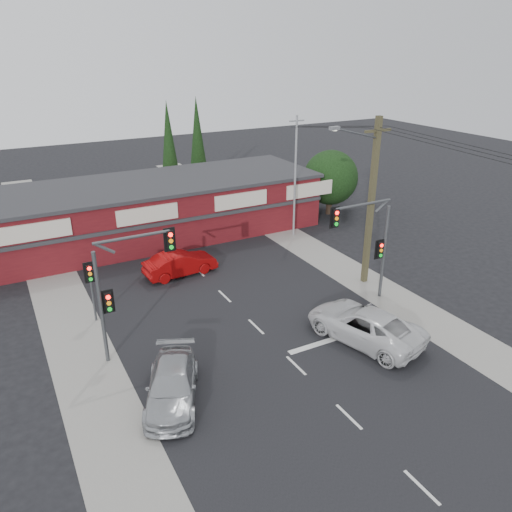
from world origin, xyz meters
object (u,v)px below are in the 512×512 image
white_suv (364,325)px  red_sedan (180,263)px  silver_suv (172,385)px  utility_pole (370,198)px  shop_building (146,210)px

white_suv → red_sedan: 12.70m
white_suv → silver_suv: bearing=-16.2°
silver_suv → red_sedan: size_ratio=1.07×
white_suv → utility_pole: 8.08m
white_suv → shop_building: (-5.16, 19.18, 1.30)m
white_suv → shop_building: bearing=-90.4°
red_sedan → utility_pole: (9.55, -6.34, 4.63)m
white_suv → utility_pole: size_ratio=0.60×
red_sedan → shop_building: bearing=-6.1°
white_suv → silver_suv: white_suv is taller
shop_building → utility_pole: size_ratio=2.73×
red_sedan → shop_building: (0.19, 7.66, 1.37)m
white_suv → red_sedan: (-5.35, 11.52, -0.07)m
red_sedan → utility_pole: size_ratio=0.46×
silver_suv → utility_pole: size_ratio=0.50×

